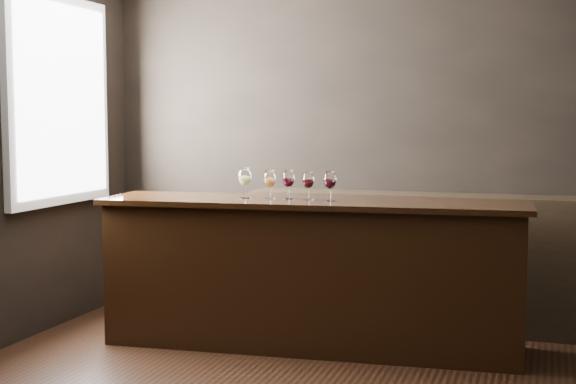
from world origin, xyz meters
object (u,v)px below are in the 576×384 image
(glass_white, at_px, (245,177))
(glass_red_b, at_px, (308,181))
(glass_red_a, at_px, (288,179))
(back_bar_shelf, at_px, (432,261))
(glass_amber, at_px, (270,179))
(glass_red_c, at_px, (330,181))
(bar_counter, at_px, (311,276))

(glass_white, height_order, glass_red_b, glass_white)
(glass_white, height_order, glass_red_a, glass_white)
(back_bar_shelf, height_order, glass_red_b, glass_red_b)
(glass_amber, bearing_deg, glass_red_a, 2.90)
(glass_amber, bearing_deg, back_bar_shelf, 38.04)
(back_bar_shelf, relative_size, glass_red_c, 13.82)
(back_bar_shelf, distance_m, glass_white, 1.63)
(bar_counter, distance_m, glass_red_b, 0.68)
(glass_red_a, bearing_deg, glass_red_b, -2.55)
(back_bar_shelf, bearing_deg, glass_white, -145.20)
(glass_red_c, bearing_deg, glass_amber, 175.68)
(glass_amber, height_order, glass_red_b, glass_amber)
(bar_counter, xyz_separation_m, glass_red_b, (-0.03, 0.01, 0.67))
(glass_amber, relative_size, glass_red_b, 1.02)
(bar_counter, relative_size, back_bar_shelf, 1.00)
(glass_white, height_order, glass_red_c, glass_white)
(glass_amber, xyz_separation_m, glass_red_c, (0.45, -0.03, 0.00))
(glass_red_b, bearing_deg, back_bar_shelf, 47.18)
(glass_red_a, relative_size, glass_red_c, 0.99)
(back_bar_shelf, xyz_separation_m, glass_amber, (-1.04, -0.81, 0.67))
(glass_amber, distance_m, glass_red_a, 0.14)
(glass_white, distance_m, glass_red_a, 0.32)
(glass_white, bearing_deg, glass_red_c, -0.23)
(bar_counter, height_order, glass_red_a, glass_red_a)
(glass_red_a, bearing_deg, glass_amber, -177.10)
(bar_counter, relative_size, glass_red_c, 13.87)
(glass_white, xyz_separation_m, glass_red_b, (0.46, 0.03, -0.01))
(glass_amber, bearing_deg, glass_red_b, 0.09)
(bar_counter, bearing_deg, glass_amber, 174.01)
(back_bar_shelf, xyz_separation_m, glass_red_c, (-0.59, -0.85, 0.67))
(glass_red_c, bearing_deg, bar_counter, 169.10)
(back_bar_shelf, relative_size, glass_amber, 14.26)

